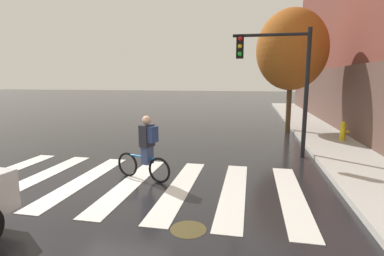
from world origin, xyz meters
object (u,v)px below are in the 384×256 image
object	(u,v)px
fire_hydrant	(343,131)
traffic_light_near	(281,71)
cyclist	(146,149)
street_tree_near	(292,50)
manhole_cover	(188,229)

from	to	relation	value
fire_hydrant	traffic_light_near	bearing A→B (deg)	-137.10
cyclist	street_tree_near	xyz separation A→B (m)	(4.38, 8.03, 3.11)
manhole_cover	cyclist	world-z (taller)	cyclist
traffic_light_near	street_tree_near	world-z (taller)	street_tree_near
cyclist	fire_hydrant	bearing A→B (deg)	42.55
manhole_cover	street_tree_near	bearing A→B (deg)	74.85
manhole_cover	cyclist	bearing A→B (deg)	124.75
manhole_cover	fire_hydrant	size ratio (longest dim) A/B	0.82
manhole_cover	street_tree_near	world-z (taller)	street_tree_near
manhole_cover	fire_hydrant	xyz separation A→B (m)	(4.67, 8.04, 0.53)
traffic_light_near	manhole_cover	bearing A→B (deg)	-109.27
manhole_cover	traffic_light_near	bearing A→B (deg)	70.73
traffic_light_near	fire_hydrant	bearing A→B (deg)	42.90
manhole_cover	cyclist	xyz separation A→B (m)	(-1.59, 2.29, 0.84)
traffic_light_near	cyclist	bearing A→B (deg)	-137.73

